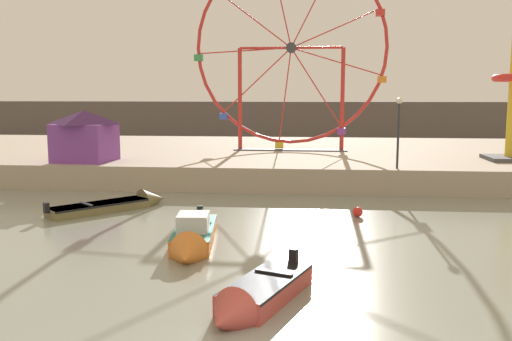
# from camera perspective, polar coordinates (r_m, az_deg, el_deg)

# --- Properties ---
(quay_promenade) EXTENTS (110.00, 21.61, 1.38)m
(quay_promenade) POSITION_cam_1_polar(r_m,az_deg,el_deg) (39.98, 5.17, 1.26)
(quay_promenade) COLOR tan
(quay_promenade) RESTS_ON ground_plane
(distant_town_skyline) EXTENTS (140.00, 3.00, 4.40)m
(distant_town_skyline) POSITION_cam_1_polar(r_m,az_deg,el_deg) (64.89, 5.40, 5.16)
(distant_town_skyline) COLOR #564C47
(distant_town_skyline) RESTS_ON ground_plane
(motorboat_orange_hull) EXTENTS (1.87, 5.50, 1.51)m
(motorboat_orange_hull) POSITION_cam_1_polar(r_m,az_deg,el_deg) (19.40, -6.58, -6.91)
(motorboat_orange_hull) COLOR orange
(motorboat_orange_hull) RESTS_ON ground_plane
(motorboat_olive_wood) EXTENTS (4.76, 5.04, 1.17)m
(motorboat_olive_wood) POSITION_cam_1_polar(r_m,az_deg,el_deg) (26.45, -13.88, -3.39)
(motorboat_olive_wood) COLOR olive
(motorboat_olive_wood) RESTS_ON ground_plane
(motorboat_faded_red) EXTENTS (2.69, 4.54, 1.20)m
(motorboat_faded_red) POSITION_cam_1_polar(r_m,az_deg,el_deg) (14.15, -0.11, -12.86)
(motorboat_faded_red) COLOR #B24238
(motorboat_faded_red) RESTS_ON ground_plane
(ferris_wheel_red_frame) EXTENTS (13.28, 1.20, 13.61)m
(ferris_wheel_red_frame) POSITION_cam_1_polar(r_m,az_deg,el_deg) (38.66, 3.65, 12.22)
(ferris_wheel_red_frame) COLOR red
(ferris_wheel_red_frame) RESTS_ON quay_promenade
(carnival_booth_purple_stall) EXTENTS (3.65, 3.44, 2.98)m
(carnival_booth_purple_stall) POSITION_cam_1_polar(r_m,az_deg,el_deg) (33.82, -17.28, 3.54)
(carnival_booth_purple_stall) COLOR purple
(carnival_booth_purple_stall) RESTS_ON quay_promenade
(promenade_lamp_near) EXTENTS (0.32, 0.32, 3.73)m
(promenade_lamp_near) POSITION_cam_1_polar(r_m,az_deg,el_deg) (30.01, 14.51, 4.85)
(promenade_lamp_near) COLOR #2D2D33
(promenade_lamp_near) RESTS_ON quay_promenade
(mooring_buoy_orange) EXTENTS (0.44, 0.44, 0.44)m
(mooring_buoy_orange) POSITION_cam_1_polar(r_m,az_deg,el_deg) (24.45, 10.44, -4.24)
(mooring_buoy_orange) COLOR red
(mooring_buoy_orange) RESTS_ON ground_plane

